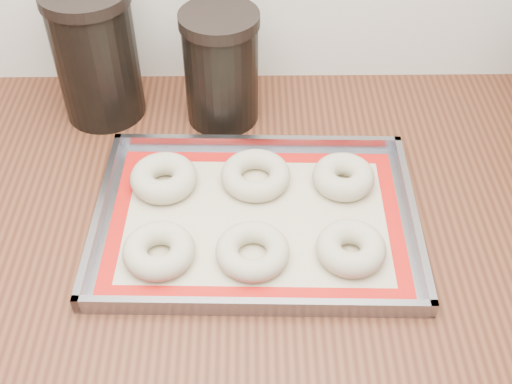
{
  "coord_description": "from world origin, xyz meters",
  "views": [
    {
      "loc": [
        -0.2,
        0.99,
        1.58
      ],
      "look_at": [
        -0.19,
        1.63,
        0.96
      ],
      "focal_mm": 45.0,
      "sensor_mm": 36.0,
      "label": 1
    }
  ],
  "objects_px": {
    "bagel_back_left": "(164,178)",
    "canister_mid": "(221,68)",
    "bagel_front_right": "(351,248)",
    "bagel_front_left": "(159,251)",
    "bagel_back_right": "(343,177)",
    "bagel_back_mid": "(256,175)",
    "bagel_front_mid": "(253,251)",
    "baking_tray": "(256,218)",
    "canister_left": "(96,55)"
  },
  "relations": [
    {
      "from": "bagel_back_left",
      "to": "canister_mid",
      "type": "distance_m",
      "value": 0.21
    },
    {
      "from": "bagel_front_right",
      "to": "canister_mid",
      "type": "distance_m",
      "value": 0.38
    },
    {
      "from": "bagel_front_left",
      "to": "bagel_back_right",
      "type": "relative_size",
      "value": 1.05
    },
    {
      "from": "bagel_front_left",
      "to": "bagel_back_left",
      "type": "xyz_separation_m",
      "value": [
        -0.01,
        0.14,
        0.0
      ]
    },
    {
      "from": "bagel_front_left",
      "to": "bagel_front_right",
      "type": "bearing_deg",
      "value": 0.23
    },
    {
      "from": "bagel_back_left",
      "to": "bagel_back_mid",
      "type": "distance_m",
      "value": 0.14
    },
    {
      "from": "bagel_front_left",
      "to": "bagel_front_mid",
      "type": "xyz_separation_m",
      "value": [
        0.13,
        -0.0,
        -0.0
      ]
    },
    {
      "from": "bagel_front_left",
      "to": "canister_mid",
      "type": "height_order",
      "value": "canister_mid"
    },
    {
      "from": "bagel_back_mid",
      "to": "bagel_back_right",
      "type": "bearing_deg",
      "value": -3.04
    },
    {
      "from": "bagel_back_left",
      "to": "bagel_back_right",
      "type": "distance_m",
      "value": 0.27
    },
    {
      "from": "baking_tray",
      "to": "bagel_front_mid",
      "type": "bearing_deg",
      "value": -94.2
    },
    {
      "from": "baking_tray",
      "to": "bagel_back_mid",
      "type": "height_order",
      "value": "bagel_back_mid"
    },
    {
      "from": "baking_tray",
      "to": "bagel_front_right",
      "type": "xyz_separation_m",
      "value": [
        0.13,
        -0.07,
        0.02
      ]
    },
    {
      "from": "bagel_front_left",
      "to": "bagel_back_left",
      "type": "bearing_deg",
      "value": 92.62
    },
    {
      "from": "baking_tray",
      "to": "bagel_front_left",
      "type": "distance_m",
      "value": 0.15
    },
    {
      "from": "bagel_back_left",
      "to": "bagel_front_left",
      "type": "bearing_deg",
      "value": -87.38
    },
    {
      "from": "bagel_back_mid",
      "to": "bagel_front_mid",
      "type": "bearing_deg",
      "value": -92.15
    },
    {
      "from": "bagel_front_mid",
      "to": "bagel_front_right",
      "type": "distance_m",
      "value": 0.13
    },
    {
      "from": "baking_tray",
      "to": "bagel_back_mid",
      "type": "xyz_separation_m",
      "value": [
        0.0,
        0.08,
        0.01
      ]
    },
    {
      "from": "canister_mid",
      "to": "bagel_back_right",
      "type": "bearing_deg",
      "value": -43.96
    },
    {
      "from": "bagel_back_mid",
      "to": "canister_left",
      "type": "distance_m",
      "value": 0.33
    },
    {
      "from": "baking_tray",
      "to": "bagel_back_right",
      "type": "distance_m",
      "value": 0.15
    },
    {
      "from": "bagel_front_mid",
      "to": "canister_mid",
      "type": "xyz_separation_m",
      "value": [
        -0.05,
        0.32,
        0.08
      ]
    },
    {
      "from": "bagel_front_right",
      "to": "bagel_back_right",
      "type": "bearing_deg",
      "value": 87.9
    },
    {
      "from": "baking_tray",
      "to": "canister_left",
      "type": "relative_size",
      "value": 2.08
    },
    {
      "from": "canister_left",
      "to": "canister_mid",
      "type": "bearing_deg",
      "value": -4.99
    },
    {
      "from": "bagel_front_mid",
      "to": "canister_left",
      "type": "distance_m",
      "value": 0.43
    },
    {
      "from": "canister_left",
      "to": "canister_mid",
      "type": "xyz_separation_m",
      "value": [
        0.2,
        -0.02,
        -0.02
      ]
    },
    {
      "from": "bagel_front_mid",
      "to": "bagel_back_right",
      "type": "distance_m",
      "value": 0.2
    },
    {
      "from": "bagel_front_right",
      "to": "canister_mid",
      "type": "height_order",
      "value": "canister_mid"
    },
    {
      "from": "bagel_front_right",
      "to": "canister_left",
      "type": "relative_size",
      "value": 0.42
    },
    {
      "from": "bagel_back_right",
      "to": "canister_mid",
      "type": "xyz_separation_m",
      "value": [
        -0.19,
        0.18,
        0.08
      ]
    },
    {
      "from": "bagel_front_mid",
      "to": "canister_mid",
      "type": "distance_m",
      "value": 0.34
    },
    {
      "from": "bagel_front_left",
      "to": "bagel_back_right",
      "type": "distance_m",
      "value": 0.3
    },
    {
      "from": "bagel_front_mid",
      "to": "bagel_back_right",
      "type": "xyz_separation_m",
      "value": [
        0.14,
        0.14,
        0.0
      ]
    },
    {
      "from": "bagel_back_mid",
      "to": "bagel_back_right",
      "type": "height_order",
      "value": "bagel_back_right"
    },
    {
      "from": "bagel_back_mid",
      "to": "canister_mid",
      "type": "relative_size",
      "value": 0.54
    },
    {
      "from": "bagel_back_left",
      "to": "bagel_back_mid",
      "type": "relative_size",
      "value": 0.95
    },
    {
      "from": "bagel_back_right",
      "to": "canister_left",
      "type": "xyz_separation_m",
      "value": [
        -0.39,
        0.2,
        0.09
      ]
    },
    {
      "from": "bagel_front_left",
      "to": "bagel_front_mid",
      "type": "distance_m",
      "value": 0.13
    },
    {
      "from": "baking_tray",
      "to": "bagel_front_mid",
      "type": "distance_m",
      "value": 0.08
    },
    {
      "from": "bagel_front_right",
      "to": "bagel_back_left",
      "type": "xyz_separation_m",
      "value": [
        -0.27,
        0.14,
        0.0
      ]
    },
    {
      "from": "bagel_front_mid",
      "to": "bagel_back_mid",
      "type": "xyz_separation_m",
      "value": [
        0.01,
        0.15,
        0.0
      ]
    },
    {
      "from": "bagel_front_left",
      "to": "bagel_back_right",
      "type": "xyz_separation_m",
      "value": [
        0.26,
        0.14,
        0.0
      ]
    },
    {
      "from": "bagel_back_right",
      "to": "bagel_back_mid",
      "type": "bearing_deg",
      "value": 176.96
    },
    {
      "from": "baking_tray",
      "to": "bagel_back_mid",
      "type": "distance_m",
      "value": 0.08
    },
    {
      "from": "bagel_back_mid",
      "to": "bagel_front_right",
      "type": "bearing_deg",
      "value": -49.28
    },
    {
      "from": "bagel_back_right",
      "to": "bagel_front_right",
      "type": "bearing_deg",
      "value": -92.1
    },
    {
      "from": "bagel_front_left",
      "to": "bagel_back_mid",
      "type": "bearing_deg",
      "value": 48.45
    },
    {
      "from": "canister_mid",
      "to": "bagel_back_mid",
      "type": "bearing_deg",
      "value": -72.6
    }
  ]
}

